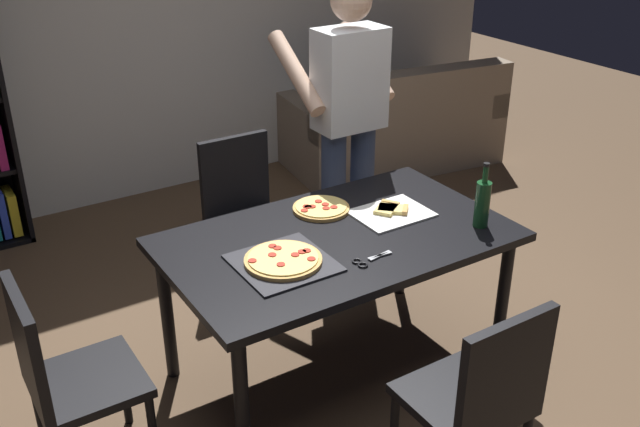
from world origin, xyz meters
TOP-DOWN VIEW (x-y plane):
  - ground_plane at (0.00, 0.00)m, footprint 12.00×12.00m
  - back_wall at (0.00, 2.60)m, footprint 6.40×0.10m
  - dining_table at (0.00, 0.00)m, footprint 1.57×0.94m
  - chair_near_camera at (-0.00, -0.96)m, footprint 0.42×0.42m
  - chair_far_side at (0.00, 0.96)m, footprint 0.42×0.42m
  - chair_left_end at (-1.27, 0.00)m, footprint 0.42×0.42m
  - couch at (1.89, 1.99)m, footprint 1.80×1.07m
  - person_serving_pizza at (0.55, 0.74)m, footprint 0.55×0.54m
  - pepperoni_pizza_on_tray at (-0.34, -0.09)m, footprint 0.39×0.39m
  - pizza_slices_on_towel at (0.35, 0.05)m, footprint 0.36×0.28m
  - wine_bottle at (0.62, -0.28)m, footprint 0.07×0.07m
  - kitchen_scissors at (-0.03, -0.26)m, footprint 0.19×0.09m
  - second_pizza_plain at (0.08, 0.26)m, footprint 0.28×0.28m

SIDE VIEW (x-z plane):
  - ground_plane at x=0.00m, z-range 0.00..0.00m
  - couch at x=1.89m, z-range -0.12..0.73m
  - chair_near_camera at x=0.00m, z-range 0.06..0.96m
  - chair_far_side at x=0.00m, z-range 0.06..0.96m
  - chair_left_end at x=-1.27m, z-range 0.06..0.96m
  - dining_table at x=0.00m, z-range 0.30..1.05m
  - kitchen_scissors at x=-0.03m, z-range 0.75..0.76m
  - pizza_slices_on_towel at x=0.35m, z-range 0.74..0.78m
  - second_pizza_plain at x=0.08m, z-range 0.75..0.78m
  - pepperoni_pizza_on_tray at x=-0.34m, z-range 0.75..0.78m
  - wine_bottle at x=0.62m, z-range 0.71..1.03m
  - person_serving_pizza at x=0.55m, z-range 0.12..1.87m
  - back_wall at x=0.00m, z-range 0.00..2.80m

